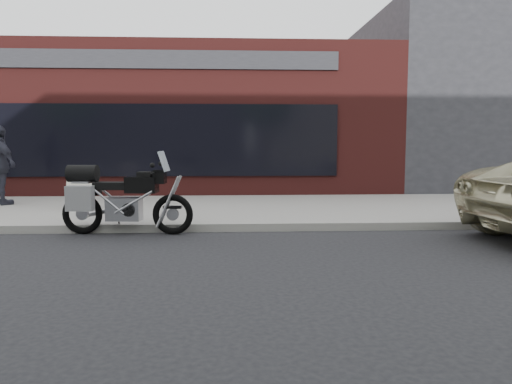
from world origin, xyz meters
name	(u,v)px	position (x,y,z in m)	size (l,w,h in m)	color
ground	(234,301)	(0.00, 0.00, 0.00)	(120.00, 120.00, 0.00)	black
near_sidewalk	(231,207)	(0.00, 7.00, 0.07)	(44.00, 6.00, 0.15)	gray
storefront	(177,126)	(-2.00, 13.98, 2.25)	(14.00, 10.07, 4.50)	#571E1C
neighbour_building	(488,107)	(10.00, 14.00, 3.00)	(10.00, 10.00, 6.00)	#28282D
motorcycle	(118,199)	(-2.03, 3.89, 0.65)	(2.37, 0.76, 1.50)	black
sandwich_sign	(80,190)	(-3.39, 6.29, 0.58)	(0.59, 0.55, 0.87)	silver
cafe_patron_right	(0,165)	(-5.50, 7.14, 1.10)	(1.11, 0.46, 1.90)	#32323F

